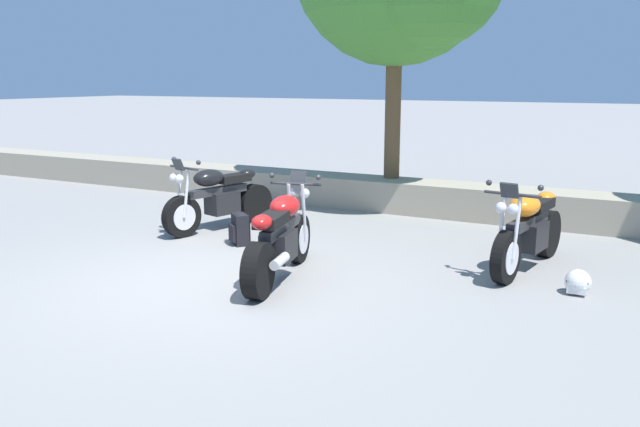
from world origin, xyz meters
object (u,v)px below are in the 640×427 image
object	(u,v)px
motorcycle_red_centre	(281,238)
rider_backpack	(240,228)
motorcycle_black_near_left	(218,199)
rider_helmet	(578,282)
motorcycle_orange_far_right	(528,231)

from	to	relation	value
motorcycle_red_centre	rider_backpack	bearing A→B (deg)	140.84
motorcycle_black_near_left	rider_helmet	distance (m)	5.38
motorcycle_orange_far_right	motorcycle_black_near_left	bearing A→B (deg)	179.69
motorcycle_orange_far_right	rider_helmet	size ratio (longest dim) A/B	7.35
motorcycle_orange_far_right	rider_helmet	world-z (taller)	motorcycle_orange_far_right
motorcycle_red_centre	rider_backpack	world-z (taller)	motorcycle_red_centre
rider_backpack	motorcycle_red_centre	bearing A→B (deg)	-39.16
motorcycle_orange_far_right	rider_helmet	xyz separation A→B (m)	(0.67, -0.71, -0.35)
motorcycle_black_near_left	motorcycle_orange_far_right	xyz separation A→B (m)	(4.65, -0.03, 0.00)
motorcycle_red_centre	motorcycle_orange_far_right	distance (m)	3.02
rider_backpack	rider_helmet	world-z (taller)	rider_backpack
motorcycle_black_near_left	rider_helmet	size ratio (longest dim) A/B	7.24
motorcycle_black_near_left	rider_backpack	bearing A→B (deg)	-37.91
rider_backpack	rider_helmet	distance (m)	4.49
rider_backpack	motorcycle_orange_far_right	bearing A→B (deg)	9.21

